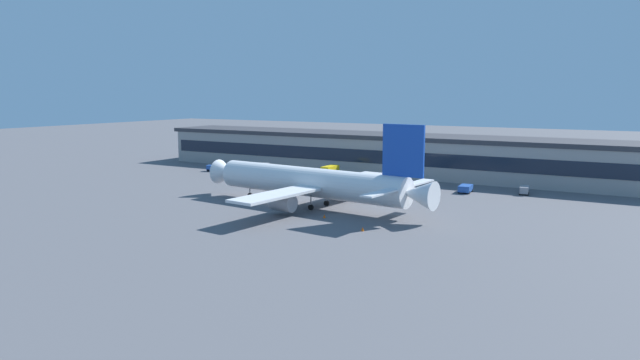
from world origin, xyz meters
TOP-DOWN VIEW (x-y plane):
  - ground_plane at (0.00, 0.00)m, footprint 600.00×600.00m
  - terminal_building at (0.00, 55.82)m, footprint 146.21×19.07m
  - airliner at (9.20, 0.93)m, footprint 54.32×46.16m
  - pushback_tractor at (30.98, 33.66)m, footprint 2.94×4.98m
  - belt_loader at (13.10, 33.91)m, footprint 4.96×6.53m
  - follow_me_car at (43.32, 38.25)m, footprint 2.54×4.63m
  - baggage_tug at (-44.49, 32.66)m, footprint 4.09×3.22m
  - stair_truck at (-6.96, 36.54)m, footprint 2.60×6.06m
  - fuel_truck at (-29.93, 33.03)m, footprint 8.85×5.19m
  - traffic_cone_0 at (16.18, -6.84)m, footprint 0.53×0.53m
  - traffic_cone_1 at (26.94, -12.64)m, footprint 0.57×0.57m

SIDE VIEW (x-z plane):
  - ground_plane at x=0.00m, z-range 0.00..0.00m
  - traffic_cone_0 at x=16.18m, z-range 0.00..0.66m
  - traffic_cone_1 at x=26.94m, z-range 0.00..0.71m
  - pushback_tractor at x=30.98m, z-range 0.17..1.92m
  - baggage_tug at x=-44.49m, z-range 0.16..2.01m
  - follow_me_car at x=43.32m, z-range 0.17..2.02m
  - belt_loader at x=13.10m, z-range 0.18..2.13m
  - fuel_truck at x=-29.93m, z-range 0.21..3.56m
  - stair_truck at x=-6.96m, z-range 0.20..3.75m
  - airliner at x=9.20m, z-range -3.67..13.84m
  - terminal_building at x=0.00m, z-range 0.02..11.35m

